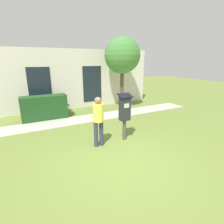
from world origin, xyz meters
name	(u,v)px	position (x,y,z in m)	size (l,w,h in m)	color
ground_plane	(124,162)	(0.00, 0.00, 0.00)	(40.00, 40.00, 0.00)	olive
sidewalk	(81,119)	(0.00, 3.86, 0.01)	(12.00, 1.10, 0.02)	#B7B2A8
building_facade	(67,80)	(0.00, 6.04, 1.60)	(10.00, 0.26, 3.20)	silver
parking_meter	(125,111)	(0.72, 1.18, 1.02)	(0.44, 0.31, 1.59)	#4C4C4C
person_standing	(98,118)	(-0.24, 1.15, 0.93)	(0.32, 0.32, 1.58)	#333851
outdoor_chair_left	(41,106)	(-1.51, 5.13, 0.53)	(0.44, 0.44, 0.90)	#334738
outdoor_chair_middle	(64,103)	(-0.41, 5.36, 0.53)	(0.44, 0.44, 0.90)	#334738
hedge_row	(44,108)	(-1.41, 4.65, 0.55)	(1.96, 0.60, 1.10)	#1E471E
tree	(122,56)	(2.72, 4.83, 2.84)	(1.90, 1.90, 3.82)	brown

